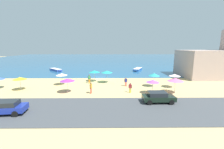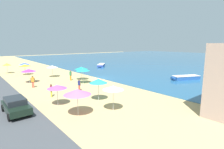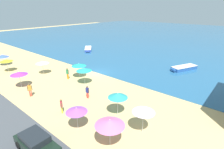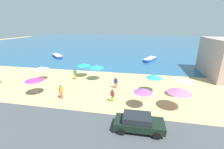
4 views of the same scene
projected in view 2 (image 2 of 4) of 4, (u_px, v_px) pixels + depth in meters
The scene contains 20 objects.
ground_plane at pixel (100, 78), 32.81m from camera, with size 160.00×160.00×0.00m, color tan.
sea at pixel (215, 61), 67.53m from camera, with size 150.00×110.00×0.05m, color #265C86.
beach_umbrella_0 at pixel (25, 65), 35.95m from camera, with size 2.15×2.15×2.33m.
beach_umbrella_1 at pixel (81, 68), 30.96m from camera, with size 2.34×2.34×2.43m.
beach_umbrella_2 at pixel (7, 64), 37.98m from camera, with size 1.74×1.74×2.31m.
beach_umbrella_3 at pixel (24, 64), 40.05m from camera, with size 2.28×2.28×2.21m.
beach_umbrella_4 at pixel (77, 92), 15.44m from camera, with size 2.46×2.46×2.52m.
beach_umbrella_5 at pixel (98, 81), 19.59m from camera, with size 2.06×2.06×2.60m.
beach_umbrella_6 at pixel (83, 70), 28.14m from camera, with size 2.28×2.28×2.57m.
beach_umbrella_7 at pixel (113, 88), 16.50m from camera, with size 2.02×2.02×2.55m.
beach_umbrella_8 at pixel (28, 70), 28.65m from camera, with size 2.30×2.30×2.39m.
beach_umbrella_9 at pixel (52, 67), 33.62m from camera, with size 2.14×2.14×2.35m.
beach_umbrella_10 at pixel (57, 87), 18.04m from camera, with size 2.00×2.00×2.28m.
bather_0 at pixel (51, 90), 21.19m from camera, with size 0.51×0.37×1.63m.
bather_1 at pixel (33, 81), 25.68m from camera, with size 0.35×0.52×1.80m.
bather_2 at pixel (79, 84), 23.96m from camera, with size 0.57×0.26×1.67m.
bather_3 at pixel (71, 75), 30.77m from camera, with size 0.57×0.26×1.83m.
parked_car_0 at pixel (16, 105), 16.04m from camera, with size 4.14×1.95×1.44m.
skiff_nearshore at pixel (101, 65), 50.28m from camera, with size 4.85×4.83×0.65m.
skiff_offshore at pixel (186, 77), 31.57m from camera, with size 3.59×5.41×0.69m.
Camera 2 is at (26.22, -18.83, 6.39)m, focal length 28.00 mm.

